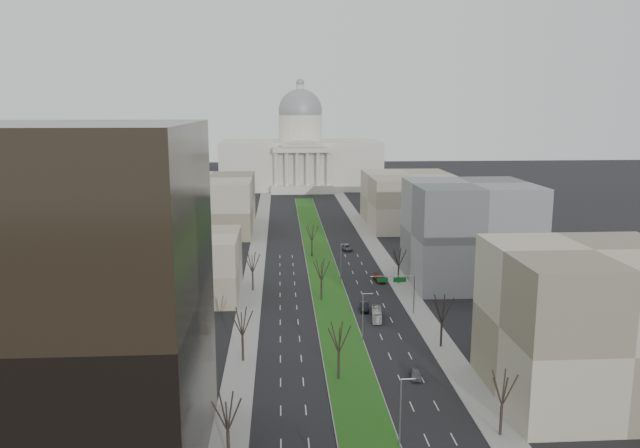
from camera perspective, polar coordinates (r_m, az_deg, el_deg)
name	(u,v)px	position (r m, az deg, el deg)	size (l,w,h in m)	color
ground	(319,256)	(175.42, -0.09, -2.99)	(600.00, 600.00, 0.00)	black
median	(319,257)	(174.42, -0.07, -3.04)	(8.00, 222.03, 0.20)	#999993
sidewalk_left	(253,282)	(151.07, -6.16, -5.30)	(5.00, 330.00, 0.15)	gray
sidewalk_right	(397,280)	(153.53, 7.06, -5.06)	(5.00, 330.00, 0.15)	gray
capitol	(301,156)	(320.81, -1.79, 6.23)	(80.00, 46.00, 55.00)	beige
building_glass_tower	(44,305)	(76.12, -23.90, -6.81)	(34.00, 30.00, 40.00)	black
building_beige_left	(180,266)	(141.21, -12.69, -3.74)	(26.00, 22.00, 14.00)	tan
building_tan_right	(588,325)	(97.92, 23.31, -8.46)	(26.00, 24.00, 22.00)	gray
building_grey_right	(469,233)	(151.86, 13.50, -0.83)	(28.00, 26.00, 24.00)	slate
building_far_left	(208,204)	(213.96, -10.18, 1.81)	(30.00, 40.00, 18.00)	gray
building_far_right	(410,200)	(222.27, 8.22, 2.20)	(30.00, 40.00, 18.00)	tan
tree_left_near	(227,411)	(76.87, -8.48, -16.59)	(5.10, 5.10, 9.18)	black
tree_left_mid	(242,321)	(104.23, -7.14, -8.80)	(5.40, 5.40, 9.72)	black
tree_left_far	(252,262)	(142.54, -6.21, -3.47)	(5.28, 5.28, 9.50)	black
tree_right_near	(503,387)	(84.86, 16.38, -14.12)	(5.16, 5.16, 9.29)	black
tree_right_mid	(442,308)	(111.31, 11.12, -7.55)	(5.52, 5.52, 9.94)	black
tree_right_far	(399,257)	(148.98, 7.22, -2.99)	(5.04, 5.04, 9.07)	black
tree_median_a	(339,337)	(96.92, 1.73, -10.26)	(5.40, 5.40, 9.72)	black
tree_median_b	(321,269)	(134.89, 0.13, -4.16)	(5.40, 5.40, 9.72)	black
tree_median_c	(312,232)	(173.77, -0.75, -0.76)	(5.40, 5.40, 9.72)	black
streetlamp_median_a	(401,412)	(80.52, 7.39, -16.66)	(1.90, 0.20, 9.16)	gray
streetlamp_median_b	(363,317)	(112.29, 3.96, -8.47)	(1.90, 0.20, 9.16)	gray
streetlamp_median_c	(341,262)	(150.37, 1.94, -3.45)	(1.90, 0.20, 9.16)	gray
mast_arm_signs	(401,285)	(127.57, 7.42, -5.55)	(9.12, 0.24, 8.09)	gray
car_grey_near	(416,374)	(100.92, 8.74, -13.36)	(1.69, 4.20, 1.43)	#515459
car_black	(364,307)	(130.51, 4.08, -7.54)	(1.72, 4.92, 1.62)	black
car_red	(379,278)	(151.49, 5.45, -4.97)	(2.18, 5.35, 1.55)	#650E0D
car_grey_far	(347,248)	(182.95, 2.44, -2.17)	(2.58, 5.60, 1.56)	#4D5054
box_van	(377,314)	(125.31, 5.21, -8.23)	(1.77, 7.58, 2.11)	silver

